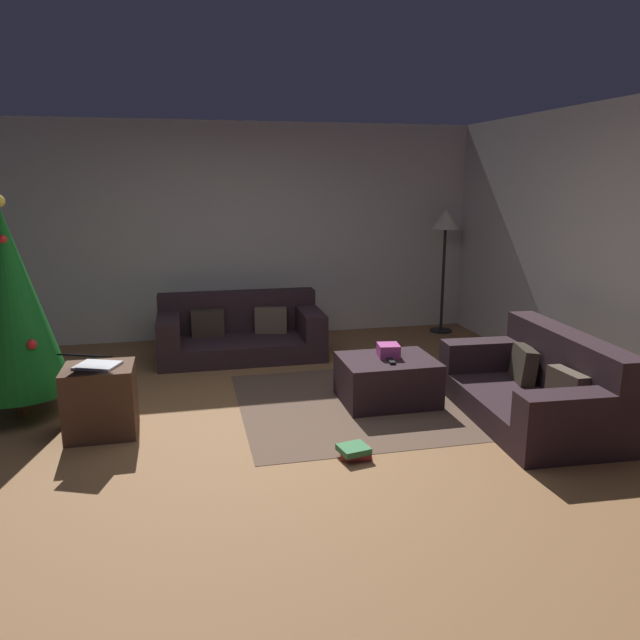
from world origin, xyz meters
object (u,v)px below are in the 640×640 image
object	(u,v)px
tv_remote	(391,361)
christmas_tree	(10,302)
couch_right	(540,388)
side_table	(101,400)
corner_lamp	(445,229)
book_stack	(355,451)
couch_left	(240,332)
ottoman	(387,380)
gift_box	(388,350)
laptop	(93,362)

from	to	relation	value
tv_remote	christmas_tree	xyz separation A→B (m)	(-3.08, 0.50, 0.56)
couch_right	tv_remote	xyz separation A→B (m)	(-1.09, 0.55, 0.14)
side_table	corner_lamp	bearing A→B (deg)	31.79
tv_remote	book_stack	size ratio (longest dim) A/B	0.61
side_table	tv_remote	bearing A→B (deg)	1.54
tv_remote	corner_lamp	size ratio (longest dim) A/B	0.10
couch_right	side_table	size ratio (longest dim) A/B	3.12
christmas_tree	book_stack	bearing A→B (deg)	-29.17
couch_left	tv_remote	bearing A→B (deg)	120.99
couch_left	corner_lamp	xyz separation A→B (m)	(2.64, 0.46, 1.07)
corner_lamp	book_stack	bearing A→B (deg)	-122.88
ottoman	corner_lamp	bearing A→B (deg)	56.01
couch_right	side_table	world-z (taller)	couch_right
gift_box	laptop	world-z (taller)	laptop
side_table	corner_lamp	xyz separation A→B (m)	(3.90, 2.42, 1.06)
gift_box	couch_right	bearing A→B (deg)	-34.10
ottoman	book_stack	distance (m)	1.18
laptop	ottoman	bearing A→B (deg)	5.39
christmas_tree	corner_lamp	xyz separation A→B (m)	(4.60, 1.85, 0.36)
corner_lamp	ottoman	bearing A→B (deg)	-123.99
tv_remote	laptop	xyz separation A→B (m)	(-2.40, -0.12, 0.19)
christmas_tree	side_table	xyz separation A→B (m)	(0.70, -0.56, -0.70)
ottoman	gift_box	xyz separation A→B (m)	(0.02, 0.05, 0.26)
gift_box	book_stack	bearing A→B (deg)	-119.97
couch_left	couch_right	bearing A→B (deg)	132.51
side_table	laptop	world-z (taller)	laptop
christmas_tree	laptop	bearing A→B (deg)	-42.07
couch_left	corner_lamp	size ratio (longest dim) A/B	1.14
tv_remote	laptop	bearing A→B (deg)	-170.27
gift_box	book_stack	distance (m)	1.29
couch_left	book_stack	distance (m)	2.85
laptop	couch_right	bearing A→B (deg)	-7.13
tv_remote	laptop	world-z (taller)	laptop
couch_right	christmas_tree	size ratio (longest dim) A/B	0.94
gift_box	christmas_tree	distance (m)	3.17
gift_box	christmas_tree	xyz separation A→B (m)	(-3.11, 0.33, 0.51)
couch_left	book_stack	bearing A→B (deg)	101.27
ottoman	christmas_tree	world-z (taller)	christmas_tree
corner_lamp	christmas_tree	bearing A→B (deg)	-158.04
couch_right	ottoman	world-z (taller)	couch_right
couch_right	gift_box	xyz separation A→B (m)	(-1.06, 0.72, 0.18)
ottoman	side_table	size ratio (longest dim) A/B	1.50
couch_right	book_stack	size ratio (longest dim) A/B	6.47
side_table	corner_lamp	world-z (taller)	corner_lamp
corner_lamp	couch_left	bearing A→B (deg)	-170.03
ottoman	laptop	xyz separation A→B (m)	(-2.41, -0.23, 0.40)
christmas_tree	corner_lamp	bearing A→B (deg)	21.96
book_stack	ottoman	bearing A→B (deg)	59.69
couch_left	side_table	size ratio (longest dim) A/B	3.28
gift_box	side_table	bearing A→B (deg)	-174.59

